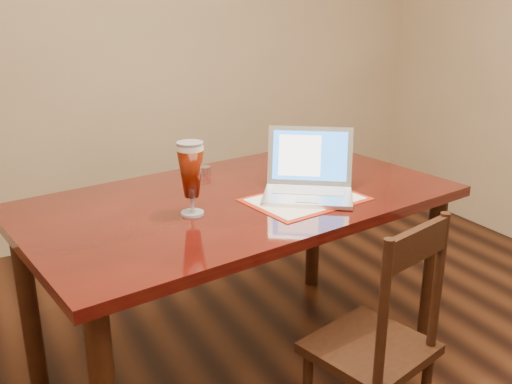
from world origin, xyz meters
TOP-DOWN VIEW (x-y plane):
  - dining_table at (-0.10, 0.73)m, footprint 1.91×1.26m
  - dining_chair at (0.12, 0.06)m, footprint 0.48×0.47m

SIDE VIEW (x-z plane):
  - dining_chair at x=0.12m, z-range -0.03..0.91m
  - dining_table at x=-0.10m, z-range 0.18..1.30m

